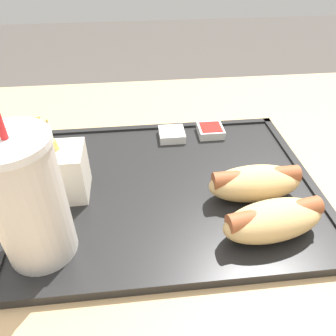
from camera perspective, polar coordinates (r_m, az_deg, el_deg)
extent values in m
cube|color=tan|center=(0.76, -3.83, -26.27)|extent=(1.29, 0.86, 0.73)
cube|color=black|center=(0.48, 0.00, -3.27)|extent=(0.43, 0.34, 0.01)
cube|color=black|center=(0.61, -1.66, 7.20)|extent=(0.43, 0.01, 0.00)
cube|color=black|center=(0.37, 2.86, -18.88)|extent=(0.43, 0.01, 0.00)
cube|color=black|center=(0.54, 22.54, -0.87)|extent=(0.01, 0.34, 0.00)
cube|color=black|center=(0.51, -24.09, -4.07)|extent=(0.01, 0.34, 0.00)
cylinder|color=silver|center=(0.38, -23.09, -5.76)|extent=(0.08, 0.08, 0.15)
cylinder|color=white|center=(0.33, -26.33, 4.03)|extent=(0.08, 0.08, 0.01)
ellipsoid|color=#DBB270|center=(0.42, 17.83, -8.69)|extent=(0.14, 0.07, 0.05)
cylinder|color=#9E512D|center=(0.41, 18.12, -7.66)|extent=(0.12, 0.04, 0.02)
ellipsoid|color=#DBB270|center=(0.46, 14.89, -2.59)|extent=(0.13, 0.06, 0.05)
cylinder|color=#9E512D|center=(0.45, 15.10, -1.57)|extent=(0.12, 0.03, 0.02)
cube|color=silver|center=(0.47, -18.57, -0.79)|extent=(0.08, 0.06, 0.07)
cylinder|color=#EACC60|center=(0.44, -20.23, 3.24)|extent=(0.02, 0.01, 0.09)
cylinder|color=#EACC60|center=(0.46, -21.27, 2.48)|extent=(0.01, 0.01, 0.07)
cylinder|color=#EACC60|center=(0.45, -21.26, 3.84)|extent=(0.02, 0.02, 0.08)
cylinder|color=#EACC60|center=(0.45, -21.90, 2.52)|extent=(0.01, 0.01, 0.06)
cylinder|color=#EACC60|center=(0.45, -20.87, 1.39)|extent=(0.01, 0.02, 0.07)
cylinder|color=#EACC60|center=(0.46, -18.28, 1.88)|extent=(0.02, 0.02, 0.06)
cube|color=silver|center=(0.58, 0.66, 5.88)|extent=(0.04, 0.04, 0.01)
cube|color=white|center=(0.57, 0.66, 6.44)|extent=(0.04, 0.04, 0.00)
cube|color=silver|center=(0.59, 7.41, 6.47)|extent=(0.04, 0.04, 0.01)
cube|color=#B21914|center=(0.59, 7.46, 7.02)|extent=(0.04, 0.04, 0.00)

